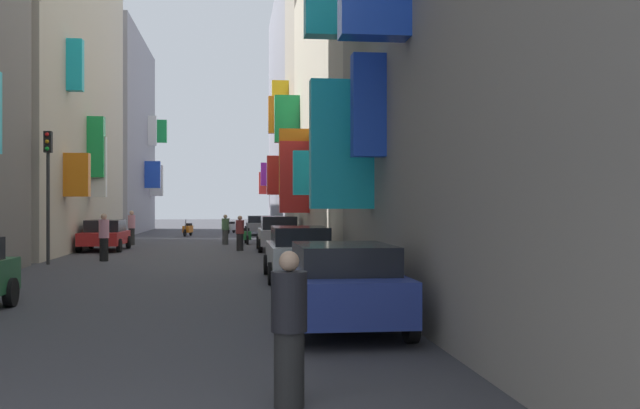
{
  "coord_description": "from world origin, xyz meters",
  "views": [
    {
      "loc": [
        2.0,
        -4.02,
        2.11
      ],
      "look_at": [
        5.25,
        23.32,
        2.11
      ],
      "focal_mm": 40.14,
      "sensor_mm": 36.0,
      "label": 1
    }
  ],
  "objects_px": {
    "parked_car_white": "(299,252)",
    "pedestrian_far_away": "(240,233)",
    "scooter_green": "(246,235)",
    "pedestrian_near_right": "(289,329)",
    "parked_car_red": "(105,234)",
    "pedestrian_mid_street": "(104,237)",
    "pedestrian_near_left": "(132,228)",
    "scooter_white": "(231,227)",
    "parked_car_silver": "(278,233)",
    "scooter_orange": "(188,229)",
    "parked_car_blue": "(342,284)",
    "parked_car_grey": "(259,225)",
    "pedestrian_crossing": "(225,230)",
    "traffic_light_far_corner": "(48,175)"
  },
  "relations": [
    {
      "from": "parked_car_grey",
      "to": "scooter_green",
      "type": "height_order",
      "value": "parked_car_grey"
    },
    {
      "from": "parked_car_blue",
      "to": "parked_car_silver",
      "type": "distance_m",
      "value": 20.77
    },
    {
      "from": "scooter_green",
      "to": "pedestrian_near_right",
      "type": "height_order",
      "value": "pedestrian_near_right"
    },
    {
      "from": "parked_car_red",
      "to": "pedestrian_near_left",
      "type": "height_order",
      "value": "pedestrian_near_left"
    },
    {
      "from": "parked_car_grey",
      "to": "traffic_light_far_corner",
      "type": "xyz_separation_m",
      "value": [
        -8.22,
        -23.57,
        2.45
      ]
    },
    {
      "from": "parked_car_blue",
      "to": "pedestrian_far_away",
      "type": "distance_m",
      "value": 21.1
    },
    {
      "from": "pedestrian_crossing",
      "to": "parked_car_red",
      "type": "bearing_deg",
      "value": -141.56
    },
    {
      "from": "parked_car_white",
      "to": "scooter_orange",
      "type": "height_order",
      "value": "parked_car_white"
    },
    {
      "from": "parked_car_white",
      "to": "scooter_green",
      "type": "relative_size",
      "value": 2.23
    },
    {
      "from": "pedestrian_crossing",
      "to": "pedestrian_near_left",
      "type": "height_order",
      "value": "pedestrian_near_left"
    },
    {
      "from": "scooter_orange",
      "to": "pedestrian_near_left",
      "type": "bearing_deg",
      "value": -101.97
    },
    {
      "from": "parked_car_white",
      "to": "pedestrian_near_right",
      "type": "bearing_deg",
      "value": -95.57
    },
    {
      "from": "parked_car_grey",
      "to": "pedestrian_mid_street",
      "type": "bearing_deg",
      "value": -106.27
    },
    {
      "from": "scooter_green",
      "to": "pedestrian_far_away",
      "type": "height_order",
      "value": "pedestrian_far_away"
    },
    {
      "from": "scooter_white",
      "to": "scooter_orange",
      "type": "bearing_deg",
      "value": -122.63
    },
    {
      "from": "parked_car_white",
      "to": "pedestrian_mid_street",
      "type": "bearing_deg",
      "value": 132.47
    },
    {
      "from": "parked_car_red",
      "to": "pedestrian_crossing",
      "type": "distance_m",
      "value": 6.95
    },
    {
      "from": "traffic_light_far_corner",
      "to": "pedestrian_near_left",
      "type": "bearing_deg",
      "value": 84.44
    },
    {
      "from": "scooter_green",
      "to": "pedestrian_near_right",
      "type": "relative_size",
      "value": 1.18
    },
    {
      "from": "parked_car_white",
      "to": "parked_car_silver",
      "type": "distance_m",
      "value": 12.57
    },
    {
      "from": "parked_car_silver",
      "to": "pedestrian_near_right",
      "type": "distance_m",
      "value": 25.28
    },
    {
      "from": "parked_car_red",
      "to": "pedestrian_near_left",
      "type": "distance_m",
      "value": 4.44
    },
    {
      "from": "scooter_green",
      "to": "parked_car_grey",
      "type": "bearing_deg",
      "value": 84.55
    },
    {
      "from": "scooter_green",
      "to": "pedestrian_crossing",
      "type": "height_order",
      "value": "pedestrian_crossing"
    },
    {
      "from": "scooter_white",
      "to": "pedestrian_mid_street",
      "type": "distance_m",
      "value": 26.22
    },
    {
      "from": "parked_car_white",
      "to": "pedestrian_near_right",
      "type": "xyz_separation_m",
      "value": [
        -1.24,
        -12.67,
        0.02
      ]
    },
    {
      "from": "pedestrian_crossing",
      "to": "pedestrian_mid_street",
      "type": "relative_size",
      "value": 0.89
    },
    {
      "from": "parked_car_silver",
      "to": "pedestrian_mid_street",
      "type": "bearing_deg",
      "value": -142.09
    },
    {
      "from": "parked_car_silver",
      "to": "pedestrian_near_right",
      "type": "xyz_separation_m",
      "value": [
        -1.41,
        -25.24,
        -0.01
      ]
    },
    {
      "from": "parked_car_white",
      "to": "pedestrian_far_away",
      "type": "relative_size",
      "value": 2.66
    },
    {
      "from": "pedestrian_far_away",
      "to": "parked_car_white",
      "type": "bearing_deg",
      "value": -83.01
    },
    {
      "from": "parked_car_silver",
      "to": "scooter_white",
      "type": "xyz_separation_m",
      "value": [
        -2.26,
        20.5,
        -0.35
      ]
    },
    {
      "from": "parked_car_grey",
      "to": "parked_car_silver",
      "type": "bearing_deg",
      "value": -88.99
    },
    {
      "from": "parked_car_blue",
      "to": "scooter_white",
      "type": "relative_size",
      "value": 2.07
    },
    {
      "from": "pedestrian_near_right",
      "to": "pedestrian_far_away",
      "type": "relative_size",
      "value": 1.01
    },
    {
      "from": "parked_car_blue",
      "to": "pedestrian_near_right",
      "type": "height_order",
      "value": "pedestrian_near_right"
    },
    {
      "from": "parked_car_red",
      "to": "pedestrian_near_left",
      "type": "xyz_separation_m",
      "value": [
        0.58,
        4.4,
        0.16
      ]
    },
    {
      "from": "pedestrian_near_left",
      "to": "pedestrian_mid_street",
      "type": "relative_size",
      "value": 1.01
    },
    {
      "from": "scooter_green",
      "to": "traffic_light_far_corner",
      "type": "height_order",
      "value": "traffic_light_far_corner"
    },
    {
      "from": "parked_car_white",
      "to": "parked_car_red",
      "type": "bearing_deg",
      "value": 119.46
    },
    {
      "from": "pedestrian_far_away",
      "to": "scooter_white",
      "type": "bearing_deg",
      "value": 91.46
    },
    {
      "from": "traffic_light_far_corner",
      "to": "pedestrian_far_away",
      "type": "bearing_deg",
      "value": 45.19
    },
    {
      "from": "parked_car_white",
      "to": "scooter_orange",
      "type": "relative_size",
      "value": 2.21
    },
    {
      "from": "pedestrian_near_left",
      "to": "traffic_light_far_corner",
      "type": "distance_m",
      "value": 12.36
    },
    {
      "from": "pedestrian_mid_street",
      "to": "pedestrian_near_left",
      "type": "bearing_deg",
      "value": 92.75
    },
    {
      "from": "parked_car_grey",
      "to": "parked_car_silver",
      "type": "distance_m",
      "value": 17.03
    },
    {
      "from": "parked_car_silver",
      "to": "scooter_orange",
      "type": "distance_m",
      "value": 16.85
    },
    {
      "from": "pedestrian_near_left",
      "to": "pedestrian_far_away",
      "type": "height_order",
      "value": "pedestrian_near_left"
    },
    {
      "from": "scooter_green",
      "to": "pedestrian_far_away",
      "type": "xyz_separation_m",
      "value": [
        -0.38,
        -5.62,
        0.33
      ]
    },
    {
      "from": "parked_car_red",
      "to": "pedestrian_mid_street",
      "type": "height_order",
      "value": "pedestrian_mid_street"
    }
  ]
}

